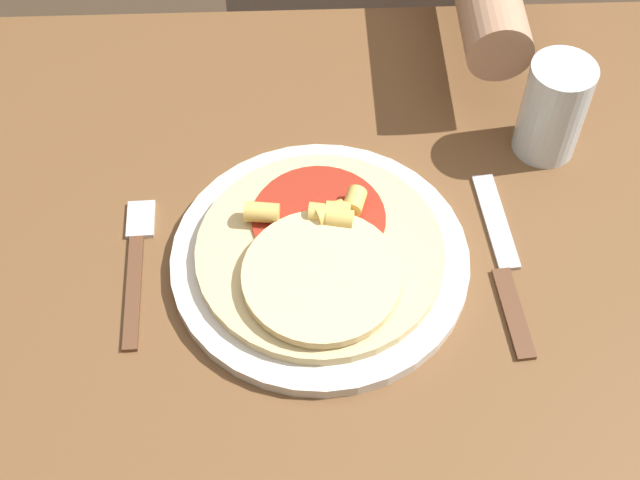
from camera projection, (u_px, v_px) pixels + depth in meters
dining_table at (278, 361)px, 0.96m from camera, size 0.99×0.84×0.76m
plate at (320, 260)px, 0.87m from camera, size 0.29×0.29×0.01m
pizza at (320, 253)px, 0.86m from camera, size 0.24×0.24×0.04m
fork at (137, 261)px, 0.88m from camera, size 0.03×0.18×0.00m
knife at (504, 264)px, 0.88m from camera, size 0.03×0.22×0.00m
drinking_glass at (553, 109)px, 0.93m from camera, size 0.07×0.07×0.11m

